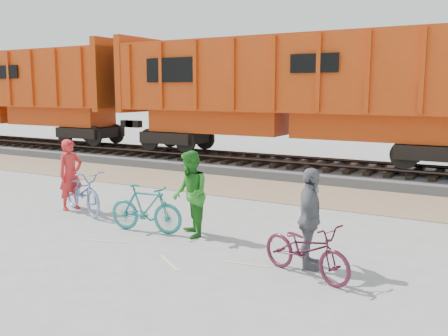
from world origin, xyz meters
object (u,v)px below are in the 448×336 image
at_px(hopper_car_left, 16,90).
at_px(hopper_car_center, 291,90).
at_px(person_woman, 310,219).
at_px(person_man, 190,194).
at_px(bicycle_maroon, 306,249).
at_px(person_solo, 71,175).
at_px(bicycle_blue, 83,191).
at_px(bicycle_teal, 146,208).

xyz_separation_m(hopper_car_left, hopper_car_center, (15.00, 0.00, 0.00)).
bearing_deg(hopper_car_center, person_woman, -65.71).
distance_m(person_man, person_woman, 2.83).
height_order(bicycle_maroon, person_man, person_man).
distance_m(person_solo, person_man, 3.94).
height_order(bicycle_blue, bicycle_maroon, bicycle_blue).
bearing_deg(person_solo, bicycle_teal, -91.23).
relative_size(hopper_car_left, bicycle_maroon, 8.07).
bearing_deg(hopper_car_left, person_man, -27.86).
bearing_deg(hopper_car_left, bicycle_maroon, -26.54).
distance_m(hopper_car_center, bicycle_maroon, 10.83).
relative_size(hopper_car_center, bicycle_maroon, 8.07).
bearing_deg(bicycle_teal, bicycle_maroon, -109.63).
distance_m(bicycle_maroon, person_woman, 0.58).
xyz_separation_m(person_man, person_woman, (2.77, -0.56, -0.03)).
bearing_deg(bicycle_teal, hopper_car_center, -6.00).
bearing_deg(hopper_car_left, bicycle_teal, -29.93).
bearing_deg(hopper_car_center, person_solo, -107.11).
relative_size(bicycle_blue, bicycle_maroon, 1.18).
bearing_deg(hopper_car_left, bicycle_blue, -32.60).
xyz_separation_m(hopper_car_center, person_woman, (4.16, -9.22, -2.15)).
height_order(hopper_car_center, person_woman, hopper_car_center).
height_order(hopper_car_left, person_man, hopper_car_left).
height_order(hopper_car_center, person_man, hopper_car_center).
xyz_separation_m(hopper_car_center, bicycle_blue, (-2.02, -8.30, -2.47)).
xyz_separation_m(bicycle_maroon, person_solo, (-6.79, 1.43, 0.43)).
bearing_deg(hopper_car_center, hopper_car_left, 180.00).
relative_size(hopper_car_center, person_woman, 8.17).
relative_size(bicycle_blue, person_woman, 1.19).
bearing_deg(bicycle_blue, person_woman, -75.46).
bearing_deg(person_man, hopper_car_center, 145.22).
relative_size(hopper_car_center, bicycle_blue, 6.87).
relative_size(person_man, person_woman, 1.04).
relative_size(hopper_car_center, bicycle_teal, 8.26).
bearing_deg(hopper_car_center, person_man, -80.88).
relative_size(bicycle_teal, person_woman, 0.99).
relative_size(bicycle_maroon, person_solo, 0.98).
xyz_separation_m(hopper_car_center, bicycle_teal, (0.39, -8.86, -2.50)).
height_order(hopper_car_center, bicycle_teal, hopper_car_center).
bearing_deg(person_solo, hopper_car_center, -5.50).
height_order(bicycle_teal, person_man, person_man).
distance_m(bicycle_teal, person_solo, 3.01).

